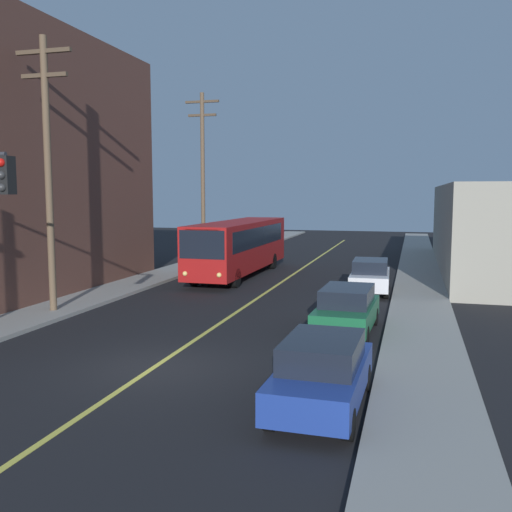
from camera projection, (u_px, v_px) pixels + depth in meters
ground_plane at (155, 367)px, 15.87m from camera, size 120.00×120.00×0.00m
sidewalk_left at (108, 292)px, 27.37m from camera, size 2.50×90.00×0.15m
sidewalk_right at (421, 309)px, 23.51m from camera, size 2.50×90.00×0.15m
lane_stripe_center at (278, 284)px, 30.23m from camera, size 0.16×60.00×0.01m
city_bus at (239, 245)px, 33.33m from camera, size 2.68×12.18×3.20m
parked_car_blue at (322, 372)px, 12.73m from camera, size 1.91×4.44×1.62m
parked_car_green at (347, 309)px, 19.62m from camera, size 1.95×4.46×1.62m
parked_car_white at (370, 275)px, 27.70m from camera, size 1.94×4.46×1.62m
utility_pole_near at (48, 163)px, 22.27m from camera, size 2.40×0.28×10.72m
utility_pole_mid at (203, 170)px, 39.03m from camera, size 2.40×0.28×11.48m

